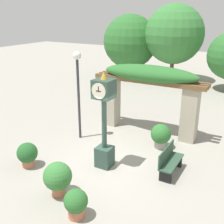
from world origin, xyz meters
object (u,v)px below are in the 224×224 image
(potted_plant_near_left, at_px, (58,177))
(park_bench, at_px, (170,161))
(pedestal_clock, at_px, (104,120))
(potted_plant_far_left, at_px, (161,135))
(potted_plant_near_right, at_px, (27,154))
(potted_plant_far_right, at_px, (76,203))
(lamp_post, at_px, (78,78))

(potted_plant_near_left, height_order, park_bench, potted_plant_near_left)
(pedestal_clock, xyz_separation_m, potted_plant_near_left, (-0.31, -2.00, -1.06))
(potted_plant_far_left, bearing_deg, park_bench, -60.64)
(potted_plant_near_right, height_order, park_bench, park_bench)
(pedestal_clock, height_order, potted_plant_far_right, pedestal_clock)
(potted_plant_near_left, height_order, potted_plant_far_left, potted_plant_near_left)
(potted_plant_near_right, height_order, lamp_post, lamp_post)
(potted_plant_near_left, xyz_separation_m, park_bench, (2.34, 2.63, -0.15))
(potted_plant_far_left, height_order, park_bench, potted_plant_far_left)
(pedestal_clock, relative_size, lamp_post, 0.91)
(pedestal_clock, height_order, lamp_post, lamp_post)
(potted_plant_near_left, distance_m, lamp_post, 4.28)
(potted_plant_far_right, bearing_deg, potted_plant_near_right, 157.24)
(pedestal_clock, bearing_deg, potted_plant_far_right, -75.00)
(potted_plant_near_right, bearing_deg, potted_plant_far_right, -22.76)
(potted_plant_near_left, xyz_separation_m, potted_plant_near_right, (-1.89, 0.72, -0.12))
(potted_plant_near_right, xyz_separation_m, lamp_post, (0.18, 2.71, 2.02))
(park_bench, bearing_deg, potted_plant_near_right, 114.29)
(potted_plant_near_left, relative_size, potted_plant_near_right, 1.20)
(potted_plant_near_left, xyz_separation_m, potted_plant_far_left, (1.47, 4.18, -0.05))
(potted_plant_far_right, xyz_separation_m, lamp_post, (-2.69, 3.92, 2.05))
(potted_plant_near_right, height_order, potted_plant_far_left, potted_plant_far_left)
(potted_plant_far_right, distance_m, park_bench, 3.40)
(pedestal_clock, bearing_deg, potted_plant_far_left, 62.06)
(potted_plant_far_right, bearing_deg, pedestal_clock, 105.00)
(potted_plant_far_left, bearing_deg, potted_plant_far_right, -95.97)
(lamp_post, bearing_deg, potted_plant_far_left, 13.29)
(potted_plant_near_left, xyz_separation_m, lamp_post, (-1.72, 3.43, 1.90))
(potted_plant_near_left, relative_size, lamp_post, 0.29)
(lamp_post, bearing_deg, pedestal_clock, -35.14)
(pedestal_clock, xyz_separation_m, park_bench, (2.03, 0.63, -1.21))
(potted_plant_near_right, xyz_separation_m, potted_plant_far_right, (2.87, -1.21, -0.03))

